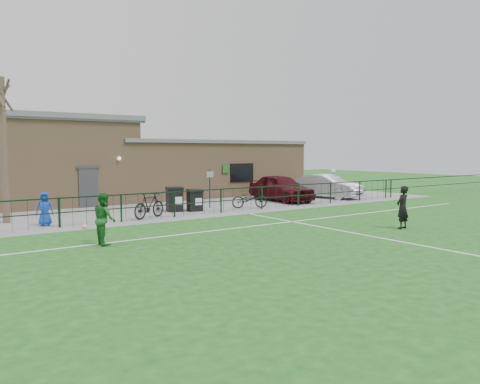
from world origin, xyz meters
TOP-DOWN VIEW (x-y plane):
  - ground at (0.00, 0.00)m, footprint 90.00×90.00m
  - paving_strip at (0.00, 13.50)m, footprint 34.00×13.00m
  - pitch_line_touch at (0.00, 7.80)m, footprint 28.00×0.10m
  - pitch_line_mid at (0.00, 4.00)m, footprint 28.00×0.10m
  - pitch_line_perp at (2.00, 0.00)m, footprint 0.10×16.00m
  - perimeter_fence at (0.00, 8.00)m, footprint 28.00×0.10m
  - bare_tree at (-8.00, 10.50)m, footprint 0.30×0.30m
  - wheelie_bin_left at (-0.52, 9.89)m, footprint 0.94×1.01m
  - wheelie_bin_right at (0.37, 9.44)m, footprint 0.82×0.88m
  - sign_post at (1.69, 10.15)m, footprint 0.07×0.07m
  - car_maroon at (6.90, 10.51)m, footprint 2.03×4.73m
  - car_silver at (10.58, 10.33)m, footprint 2.54×4.80m
  - bicycle_d at (-2.58, 8.32)m, footprint 1.96×1.26m
  - bicycle_e at (3.29, 8.79)m, footprint 1.97×1.35m
  - spectator_child at (-6.87, 8.77)m, footprint 0.76×0.61m
  - goalkeeper_kick at (4.25, 0.25)m, footprint 1.18×3.29m
  - outfield_player at (-6.17, 3.82)m, footprint 0.68×0.85m
  - ball_ground at (-5.79, 7.18)m, footprint 0.21×0.21m
  - clubhouse at (-0.88, 16.50)m, footprint 24.25×5.40m

SIDE VIEW (x-z plane):
  - ground at x=0.00m, z-range 0.00..0.00m
  - pitch_line_touch at x=0.00m, z-range 0.00..0.01m
  - pitch_line_mid at x=0.00m, z-range 0.00..0.01m
  - pitch_line_perp at x=2.00m, z-range 0.00..0.01m
  - paving_strip at x=0.00m, z-range 0.00..0.02m
  - ball_ground at x=-5.79m, z-range 0.00..0.21m
  - bicycle_e at x=3.29m, z-range 0.02..1.00m
  - wheelie_bin_right at x=0.37m, z-range 0.02..1.01m
  - wheelie_bin_left at x=-0.52m, z-range 0.02..1.13m
  - bicycle_d at x=-2.58m, z-range 0.02..1.17m
  - perimeter_fence at x=0.00m, z-range 0.00..1.20m
  - spectator_child at x=-6.87m, z-range 0.02..1.38m
  - car_silver at x=10.58m, z-range 0.02..1.52m
  - car_maroon at x=6.90m, z-range 0.02..1.61m
  - outfield_player at x=-6.17m, z-range 0.00..1.68m
  - goalkeeper_kick at x=4.25m, z-range -0.25..1.99m
  - sign_post at x=1.69m, z-range 0.02..2.02m
  - clubhouse at x=-0.88m, z-range -0.26..4.70m
  - bare_tree at x=-8.00m, z-range 0.00..6.00m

